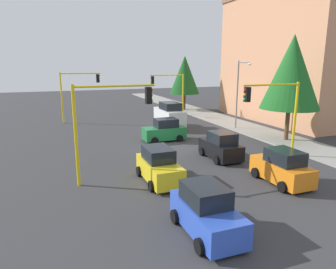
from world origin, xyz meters
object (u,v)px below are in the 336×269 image
object	(u,v)px
car_yellow	(159,166)
car_blue	(206,212)
traffic_signal_far_left	(170,87)
tree_roadside_near	(292,72)
traffic_signal_near_right	(108,113)
tree_roadside_far	(185,75)
traffic_signal_near_left	(275,106)
car_black	(221,147)
car_green	(165,131)
street_lamp_curbside	(240,88)
traffic_signal_far_right	(77,87)
delivery_van_white	(169,116)
car_orange	(282,168)

from	to	relation	value
car_yellow	car_blue	world-z (taller)	same
traffic_signal_far_left	tree_roadside_near	distance (m)	16.85
traffic_signal_near_right	tree_roadside_far	xyz separation A→B (m)	(-24.00, 15.19, 1.16)
traffic_signal_near_left	car_blue	xyz separation A→B (m)	(6.92, -8.80, -2.97)
tree_roadside_near	traffic_signal_near_left	bearing A→B (deg)	-50.42
car_black	car_green	bearing A→B (deg)	-163.25
traffic_signal_near_left	street_lamp_curbside	size ratio (longest dim) A/B	0.78
tree_roadside_near	car_black	xyz separation A→B (m)	(2.42, -8.02, -5.08)
tree_roadside_near	car_green	xyz separation A→B (m)	(-4.00, -9.95, -5.09)
traffic_signal_far_right	tree_roadside_far	xyz separation A→B (m)	(-4.00, 15.21, 1.06)
street_lamp_curbside	tree_roadside_near	distance (m)	5.99
traffic_signal_far_right	car_blue	bearing A→B (deg)	5.45
traffic_signal_far_left	traffic_signal_far_right	bearing A→B (deg)	-90.00
delivery_van_white	car_blue	distance (m)	20.79
street_lamp_curbside	car_black	xyz separation A→B (m)	(8.03, -6.72, -3.45)
traffic_signal_far_right	car_blue	world-z (taller)	traffic_signal_far_right
traffic_signal_far_right	traffic_signal_near_right	bearing A→B (deg)	0.06
tree_roadside_far	tree_roadside_near	bearing A→B (deg)	2.86
delivery_van_white	traffic_signal_far_right	bearing A→B (deg)	-129.20
traffic_signal_near_left	car_blue	world-z (taller)	traffic_signal_near_left
car_green	traffic_signal_far_left	bearing A→B (deg)	156.93
traffic_signal_near_left	car_yellow	distance (m)	9.28
traffic_signal_near_left	car_orange	size ratio (longest dim) A/B	1.45
traffic_signal_far_left	street_lamp_curbside	distance (m)	10.99
tree_roadside_far	tree_roadside_near	size ratio (longest dim) A/B	0.86
delivery_van_white	car_orange	world-z (taller)	delivery_van_white
street_lamp_curbside	car_orange	bearing A→B (deg)	-23.62
car_black	traffic_signal_near_right	bearing A→B (deg)	-79.07
delivery_van_white	tree_roadside_far	bearing A→B (deg)	149.23
street_lamp_curbside	car_orange	world-z (taller)	street_lamp_curbside
traffic_signal_far_right	car_black	distance (m)	20.41
car_green	car_black	bearing A→B (deg)	16.75
tree_roadside_far	car_black	distance (m)	23.87
tree_roadside_far	car_yellow	xyz separation A→B (m)	(24.96, -12.58, -4.24)
car_green	car_blue	world-z (taller)	same
traffic_signal_near_left	car_blue	bearing A→B (deg)	-51.84
car_green	car_yellow	bearing A→B (deg)	-22.04
traffic_signal_near_right	car_blue	world-z (taller)	traffic_signal_near_right
traffic_signal_far_left	car_green	size ratio (longest dim) A/B	1.47
tree_roadside_near	car_orange	xyz separation A→B (m)	(7.70, -7.12, -5.08)
car_orange	car_black	bearing A→B (deg)	-170.31
street_lamp_curbside	car_green	size ratio (longest dim) A/B	1.90
car_yellow	delivery_van_white	bearing A→B (deg)	156.66
delivery_van_white	car_green	xyz separation A→B (m)	(4.96, -2.38, -0.39)
car_blue	car_orange	size ratio (longest dim) A/B	1.01
traffic_signal_far_right	tree_roadside_near	distance (m)	22.86
traffic_signal_near_right	tree_roadside_far	distance (m)	28.43
traffic_signal_near_right	tree_roadside_far	size ratio (longest dim) A/B	0.72
street_lamp_curbside	car_green	xyz separation A→B (m)	(1.61, -8.65, -3.45)
traffic_signal_near_right	traffic_signal_far_left	distance (m)	23.00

